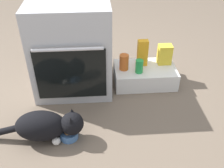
{
  "coord_description": "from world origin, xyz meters",
  "views": [
    {
      "loc": [
        0.17,
        -1.6,
        1.38
      ],
      "look_at": [
        0.28,
        -0.03,
        0.25
      ],
      "focal_mm": 41.27,
      "sensor_mm": 36.0,
      "label": 1
    }
  ],
  "objects_px": {
    "food_bowl": "(69,134)",
    "juice_carton": "(142,53)",
    "soda_can": "(139,66)",
    "pantry_cabinet": "(145,75)",
    "oven": "(72,46)",
    "cat": "(46,125)",
    "sauce_jar": "(124,62)",
    "snack_bag": "(165,54)"
  },
  "relations": [
    {
      "from": "oven",
      "to": "snack_bag",
      "type": "xyz_separation_m",
      "value": [
        0.82,
        0.04,
        -0.14
      ]
    },
    {
      "from": "pantry_cabinet",
      "to": "juice_carton",
      "type": "relative_size",
      "value": 2.29
    },
    {
      "from": "food_bowl",
      "to": "juice_carton",
      "type": "height_order",
      "value": "juice_carton"
    },
    {
      "from": "food_bowl",
      "to": "soda_can",
      "type": "distance_m",
      "value": 0.84
    },
    {
      "from": "sauce_jar",
      "to": "snack_bag",
      "type": "xyz_separation_m",
      "value": [
        0.38,
        0.08,
        0.02
      ]
    },
    {
      "from": "pantry_cabinet",
      "to": "snack_bag",
      "type": "height_order",
      "value": "snack_bag"
    },
    {
      "from": "juice_carton",
      "to": "soda_can",
      "type": "xyz_separation_m",
      "value": [
        -0.05,
        -0.13,
        -0.06
      ]
    },
    {
      "from": "pantry_cabinet",
      "to": "juice_carton",
      "type": "xyz_separation_m",
      "value": [
        -0.02,
        0.05,
        0.2
      ]
    },
    {
      "from": "sauce_jar",
      "to": "snack_bag",
      "type": "relative_size",
      "value": 0.78
    },
    {
      "from": "oven",
      "to": "food_bowl",
      "type": "xyz_separation_m",
      "value": [
        -0.02,
        -0.67,
        -0.35
      ]
    },
    {
      "from": "food_bowl",
      "to": "snack_bag",
      "type": "relative_size",
      "value": 0.71
    },
    {
      "from": "pantry_cabinet",
      "to": "juice_carton",
      "type": "distance_m",
      "value": 0.21
    },
    {
      "from": "oven",
      "to": "pantry_cabinet",
      "type": "xyz_separation_m",
      "value": [
        0.64,
        -0.02,
        -0.31
      ]
    },
    {
      "from": "pantry_cabinet",
      "to": "sauce_jar",
      "type": "distance_m",
      "value": 0.25
    },
    {
      "from": "cat",
      "to": "snack_bag",
      "type": "xyz_separation_m",
      "value": [
        0.98,
        0.7,
        0.13
      ]
    },
    {
      "from": "cat",
      "to": "snack_bag",
      "type": "distance_m",
      "value": 1.21
    },
    {
      "from": "food_bowl",
      "to": "snack_bag",
      "type": "height_order",
      "value": "snack_bag"
    },
    {
      "from": "soda_can",
      "to": "pantry_cabinet",
      "type": "bearing_deg",
      "value": 45.8
    },
    {
      "from": "oven",
      "to": "sauce_jar",
      "type": "height_order",
      "value": "oven"
    },
    {
      "from": "cat",
      "to": "snack_bag",
      "type": "bearing_deg",
      "value": 38.35
    },
    {
      "from": "oven",
      "to": "snack_bag",
      "type": "bearing_deg",
      "value": 3.05
    },
    {
      "from": "pantry_cabinet",
      "to": "juice_carton",
      "type": "height_order",
      "value": "juice_carton"
    },
    {
      "from": "cat",
      "to": "sauce_jar",
      "type": "xyz_separation_m",
      "value": [
        0.6,
        0.63,
        0.11
      ]
    },
    {
      "from": "food_bowl",
      "to": "sauce_jar",
      "type": "bearing_deg",
      "value": 54.29
    },
    {
      "from": "pantry_cabinet",
      "to": "snack_bag",
      "type": "bearing_deg",
      "value": 19.96
    },
    {
      "from": "juice_carton",
      "to": "soda_can",
      "type": "height_order",
      "value": "juice_carton"
    },
    {
      "from": "pantry_cabinet",
      "to": "sauce_jar",
      "type": "bearing_deg",
      "value": -176.85
    },
    {
      "from": "juice_carton",
      "to": "snack_bag",
      "type": "bearing_deg",
      "value": 3.05
    },
    {
      "from": "food_bowl",
      "to": "juice_carton",
      "type": "relative_size",
      "value": 0.54
    },
    {
      "from": "pantry_cabinet",
      "to": "food_bowl",
      "type": "xyz_separation_m",
      "value": [
        -0.65,
        -0.65,
        -0.05
      ]
    },
    {
      "from": "snack_bag",
      "to": "food_bowl",
      "type": "bearing_deg",
      "value": -139.52
    },
    {
      "from": "food_bowl",
      "to": "soda_can",
      "type": "bearing_deg",
      "value": 44.57
    },
    {
      "from": "sauce_jar",
      "to": "food_bowl",
      "type": "bearing_deg",
      "value": -125.71
    },
    {
      "from": "food_bowl",
      "to": "oven",
      "type": "bearing_deg",
      "value": 88.55
    },
    {
      "from": "cat",
      "to": "sauce_jar",
      "type": "relative_size",
      "value": 5.27
    },
    {
      "from": "cat",
      "to": "sauce_jar",
      "type": "bearing_deg",
      "value": 48.8
    },
    {
      "from": "food_bowl",
      "to": "juice_carton",
      "type": "bearing_deg",
      "value": 48.14
    },
    {
      "from": "pantry_cabinet",
      "to": "cat",
      "type": "distance_m",
      "value": 1.02
    },
    {
      "from": "snack_bag",
      "to": "sauce_jar",
      "type": "bearing_deg",
      "value": -168.52
    },
    {
      "from": "juice_carton",
      "to": "soda_can",
      "type": "distance_m",
      "value": 0.15
    },
    {
      "from": "food_bowl",
      "to": "snack_bag",
      "type": "xyz_separation_m",
      "value": [
        0.83,
        0.71,
        0.22
      ]
    },
    {
      "from": "cat",
      "to": "soda_can",
      "type": "distance_m",
      "value": 0.93
    }
  ]
}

